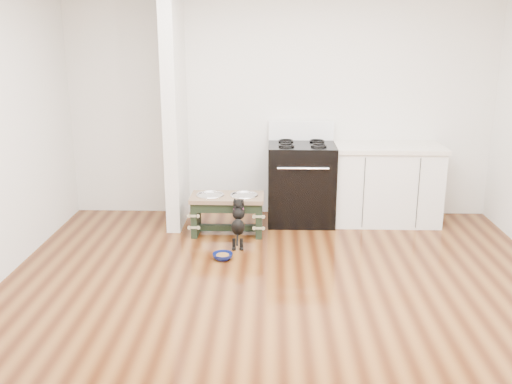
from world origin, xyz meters
The scene contains 8 objects.
ground centered at (0.00, 0.00, 0.00)m, with size 5.00×5.00×0.00m, color #3F1C0B.
room_shell centered at (0.00, 0.00, 1.62)m, with size 5.00×5.00×5.00m.
partition_wall centered at (-1.18, 2.10, 1.35)m, with size 0.15×0.80×2.70m, color silver.
oven_range centered at (0.25, 2.16, 0.48)m, with size 0.76×0.69×1.14m.
cabinet_run centered at (1.23, 2.18, 0.45)m, with size 1.24×0.64×0.91m.
dog_feeder centered at (-0.57, 1.70, 0.31)m, with size 0.79×0.42×0.45m.
puppy centered at (-0.43, 1.34, 0.27)m, with size 0.14×0.41×0.48m.
floor_bowl centered at (-0.56, 0.96, 0.03)m, with size 0.21×0.21×0.06m.
Camera 1 is at (-0.08, -4.22, 2.17)m, focal length 40.00 mm.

